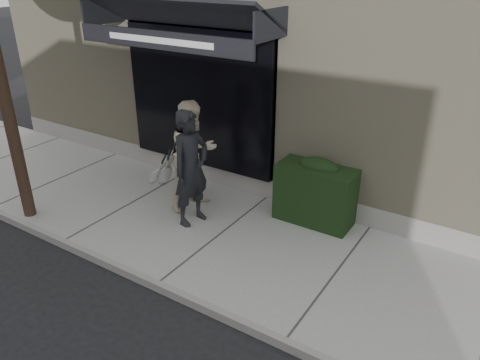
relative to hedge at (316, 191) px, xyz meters
The scene contains 7 objects.
ground 1.79m from the hedge, 131.35° to the right, with size 80.00×80.00×0.00m, color black.
sidewalk 1.77m from the hedge, 131.35° to the right, with size 20.00×3.00×0.12m, color gray.
curb 3.07m from the hedge, 111.45° to the right, with size 20.00×0.10×0.14m, color gray.
building_facade 4.39m from the hedge, 106.65° to the left, with size 14.30×8.04×5.64m.
hedge is the anchor object (origin of this frame).
pedestrian_front 2.14m from the hedge, 145.92° to the right, with size 0.79×0.97×1.97m.
pedestrian_back 2.20m from the hedge, 160.84° to the right, with size 0.96×1.11×1.96m.
Camera 1 is at (3.80, -5.35, 4.22)m, focal length 35.00 mm.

